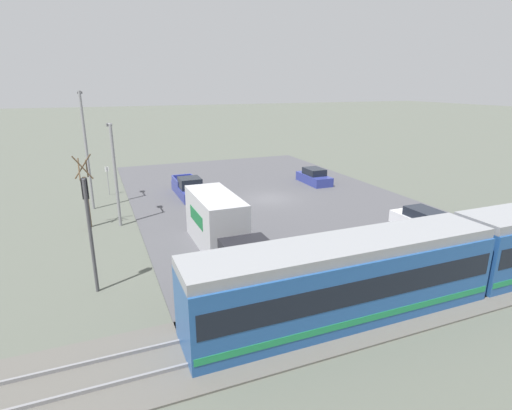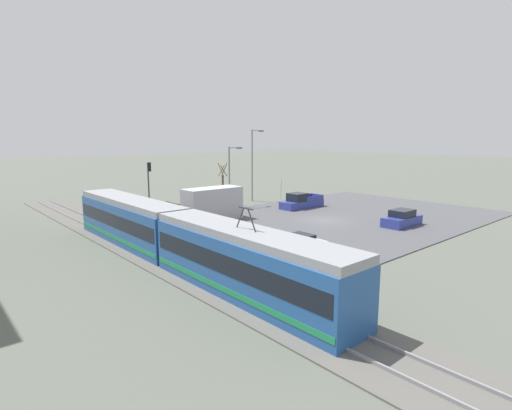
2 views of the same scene
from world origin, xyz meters
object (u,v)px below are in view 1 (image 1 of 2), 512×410
(street_lamp_mid_block, at_px, (86,144))
(box_truck, at_px, (222,229))
(sedan_car_0, at_px, (424,221))
(traffic_light_pole, at_px, (89,221))
(light_rail_tram, at_px, (468,254))
(street_lamp_near_crossing, at_px, (114,167))
(sedan_car_1, at_px, (314,177))
(pickup_truck, at_px, (188,188))
(street_tree, at_px, (86,195))
(no_parking_sign, at_px, (108,178))

(street_lamp_mid_block, bearing_deg, box_truck, 118.77)
(box_truck, relative_size, street_lamp_mid_block, 1.09)
(sedan_car_0, bearing_deg, traffic_light_pole, -178.81)
(light_rail_tram, xyz_separation_m, street_lamp_mid_block, (16.70, -20.87, 3.47))
(street_lamp_near_crossing, relative_size, street_lamp_mid_block, 0.77)
(sedan_car_0, height_order, street_lamp_near_crossing, street_lamp_near_crossing)
(sedan_car_1, xyz_separation_m, traffic_light_pole, (20.62, 14.86, 2.89))
(light_rail_tram, relative_size, pickup_truck, 4.94)
(street_tree, xyz_separation_m, street_lamp_near_crossing, (-1.99, 0.28, 1.83))
(box_truck, height_order, traffic_light_pole, traffic_light_pole)
(light_rail_tram, distance_m, box_truck, 12.79)
(sedan_car_1, xyz_separation_m, street_tree, (20.88, 5.06, 1.62))
(box_truck, bearing_deg, street_lamp_near_crossing, -55.82)
(street_tree, bearing_deg, no_parking_sign, -101.30)
(light_rail_tram, height_order, no_parking_sign, light_rail_tram)
(light_rail_tram, bearing_deg, street_lamp_mid_block, -51.33)
(sedan_car_1, bearing_deg, sedan_car_0, 90.71)
(street_tree, height_order, street_lamp_near_crossing, street_lamp_near_crossing)
(street_tree, bearing_deg, light_rail_tram, 136.33)
(box_truck, height_order, street_lamp_near_crossing, street_lamp_near_crossing)
(sedan_car_1, relative_size, street_lamp_mid_block, 0.46)
(street_lamp_near_crossing, bearing_deg, no_parking_sign, -87.86)
(street_tree, bearing_deg, traffic_light_pole, 91.53)
(street_lamp_near_crossing, bearing_deg, pickup_truck, -138.64)
(pickup_truck, relative_size, no_parking_sign, 2.17)
(sedan_car_1, distance_m, no_parking_sign, 19.51)
(box_truck, distance_m, no_parking_sign, 17.26)
(street_lamp_mid_block, bearing_deg, sedan_car_1, -178.87)
(pickup_truck, relative_size, traffic_light_pole, 1.01)
(light_rail_tram, relative_size, street_lamp_near_crossing, 3.93)
(light_rail_tram, height_order, street_lamp_near_crossing, street_lamp_near_crossing)
(pickup_truck, distance_m, no_parking_sign, 7.31)
(no_parking_sign, bearing_deg, box_truck, 108.76)
(box_truck, xyz_separation_m, no_parking_sign, (5.55, -16.34, 0.01))
(sedan_car_0, height_order, street_tree, street_tree)
(box_truck, xyz_separation_m, street_lamp_near_crossing, (5.23, -7.70, 2.59))
(no_parking_sign, bearing_deg, street_lamp_near_crossing, 92.14)
(pickup_truck, height_order, street_tree, street_tree)
(street_tree, distance_m, street_lamp_near_crossing, 2.72)
(sedan_car_0, distance_m, street_lamp_mid_block, 25.47)
(box_truck, distance_m, street_lamp_near_crossing, 9.66)
(light_rail_tram, bearing_deg, traffic_light_pole, -21.00)
(sedan_car_1, bearing_deg, traffic_light_pole, 35.78)
(box_truck, relative_size, street_lamp_near_crossing, 1.41)
(light_rail_tram, relative_size, street_tree, 5.45)
(traffic_light_pole, xyz_separation_m, no_parking_sign, (-1.41, -18.16, -2.02))
(street_lamp_near_crossing, bearing_deg, sedan_car_0, 154.51)
(street_tree, xyz_separation_m, street_lamp_mid_block, (-0.29, -4.65, 2.89))
(sedan_car_0, bearing_deg, sedan_car_1, 90.71)
(traffic_light_pole, height_order, street_tree, traffic_light_pole)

